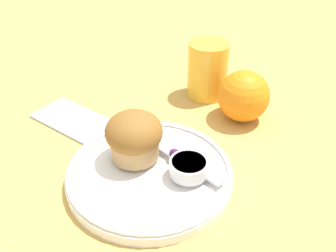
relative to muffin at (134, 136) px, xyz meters
The scene contains 9 objects.
ground_plane 0.07m from the muffin, ahead, with size 3.00×3.00×0.00m, color tan.
plate 0.05m from the muffin, 14.83° to the right, with size 0.22×0.22×0.02m.
muffin is the anchor object (origin of this frame).
cream_ramekin 0.08m from the muffin, ahead, with size 0.05×0.05×0.02m.
berry_pair 0.06m from the muffin, 29.23° to the left, with size 0.03×0.01×0.01m.
butter_knife 0.05m from the muffin, 46.77° to the left, with size 0.19×0.04×0.00m.
orange_fruit 0.20m from the muffin, 72.07° to the left, with size 0.08×0.08×0.08m.
juice_glass 0.22m from the muffin, 95.84° to the left, with size 0.07×0.07×0.10m.
folded_napkin 0.16m from the muffin, behind, with size 0.13×0.07×0.01m.
Camera 1 is at (0.22, -0.29, 0.34)m, focal length 40.00 mm.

